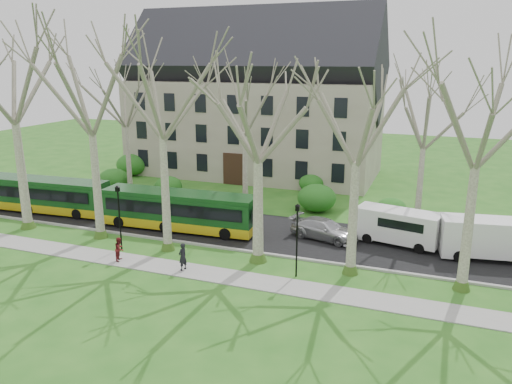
% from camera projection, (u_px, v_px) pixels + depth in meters
% --- Properties ---
extents(ground, '(120.00, 120.00, 0.00)m').
position_uv_depth(ground, '(210.00, 256.00, 31.93)').
color(ground, '#28631C').
rests_on(ground, ground).
extents(sidewalk, '(70.00, 2.00, 0.06)m').
position_uv_depth(sidewalk, '(192.00, 271.00, 29.66)').
color(sidewalk, gray).
rests_on(sidewalk, ground).
extents(road, '(80.00, 8.00, 0.06)m').
position_uv_depth(road, '(242.00, 229.00, 36.90)').
color(road, black).
rests_on(road, ground).
extents(curb, '(80.00, 0.25, 0.14)m').
position_uv_depth(curb, '(220.00, 247.00, 33.27)').
color(curb, '#A5A39E').
rests_on(curb, ground).
extents(building, '(26.50, 12.20, 16.00)m').
position_uv_depth(building, '(255.00, 99.00, 53.59)').
color(building, gray).
rests_on(building, ground).
extents(tree_row_verge, '(49.00, 7.00, 14.00)m').
position_uv_depth(tree_row_verge, '(210.00, 148.00, 30.39)').
color(tree_row_verge, gray).
rests_on(tree_row_verge, ground).
extents(tree_row_far, '(33.00, 7.00, 12.00)m').
position_uv_depth(tree_row_far, '(252.00, 138.00, 40.78)').
color(tree_row_far, gray).
rests_on(tree_row_far, ground).
extents(lamp_row, '(36.22, 0.22, 4.30)m').
position_uv_depth(lamp_row, '(202.00, 223.00, 30.36)').
color(lamp_row, black).
rests_on(lamp_row, ground).
extents(hedges, '(30.60, 8.60, 2.00)m').
position_uv_depth(hedges, '(230.00, 185.00, 45.92)').
color(hedges, '#245C1A').
rests_on(hedges, ground).
extents(bus_lead, '(11.49, 3.06, 2.84)m').
position_uv_depth(bus_lead, '(43.00, 194.00, 40.92)').
color(bus_lead, '#123F17').
rests_on(bus_lead, road).
extents(bus_follow, '(11.72, 2.95, 2.91)m').
position_uv_depth(bus_follow, '(179.00, 210.00, 36.57)').
color(bus_follow, '#123F17').
rests_on(bus_follow, road).
extents(sedan, '(5.18, 3.11, 1.41)m').
position_uv_depth(sedan, '(324.00, 229.00, 34.75)').
color(sedan, '#A1A2A5').
rests_on(sedan, road).
extents(van_a, '(5.76, 3.06, 2.38)m').
position_uv_depth(van_a, '(398.00, 227.00, 33.62)').
color(van_a, white).
rests_on(van_a, road).
extents(van_b, '(6.12, 3.00, 2.56)m').
position_uv_depth(van_b, '(490.00, 239.00, 31.16)').
color(van_b, white).
rests_on(van_b, road).
extents(pedestrian_a, '(0.55, 0.69, 1.68)m').
position_uv_depth(pedestrian_a, '(183.00, 257.00, 29.56)').
color(pedestrian_a, black).
rests_on(pedestrian_a, sidewalk).
extents(pedestrian_b, '(0.73, 0.85, 1.50)m').
position_uv_depth(pedestrian_b, '(120.00, 249.00, 31.00)').
color(pedestrian_b, maroon).
rests_on(pedestrian_b, sidewalk).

